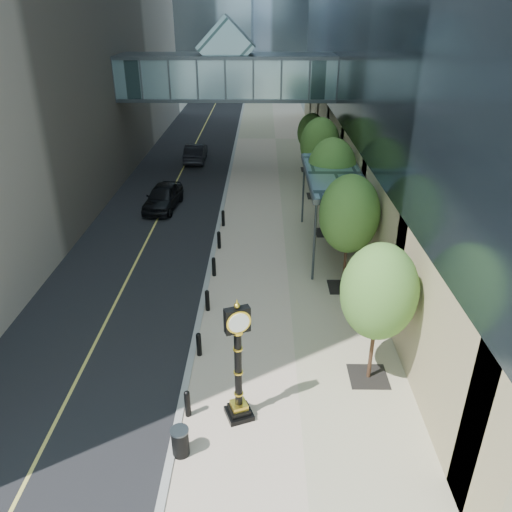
# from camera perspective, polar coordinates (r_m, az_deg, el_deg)

# --- Properties ---
(ground) EXTENTS (320.00, 320.00, 0.00)m
(ground) POSITION_cam_1_polar(r_m,az_deg,el_deg) (16.60, 1.67, -20.36)
(ground) COLOR gray
(ground) RESTS_ON ground
(road) EXTENTS (8.00, 180.00, 0.02)m
(road) POSITION_cam_1_polar(r_m,az_deg,el_deg) (53.19, -6.65, 13.16)
(road) COLOR black
(road) RESTS_ON ground
(sidewalk) EXTENTS (8.00, 180.00, 0.06)m
(sidewalk) POSITION_cam_1_polar(r_m,az_deg,el_deg) (52.77, 2.23, 13.23)
(sidewalk) COLOR #B9A58E
(sidewalk) RESTS_ON ground
(curb) EXTENTS (0.25, 180.00, 0.07)m
(curb) POSITION_cam_1_polar(r_m,az_deg,el_deg) (52.83, -2.23, 13.25)
(curb) COLOR gray
(curb) RESTS_ON ground
(skywalk) EXTENTS (17.00, 4.20, 5.80)m
(skywalk) POSITION_cam_1_polar(r_m,az_deg,el_deg) (39.69, -3.33, 20.08)
(skywalk) COLOR slate
(skywalk) RESTS_ON ground
(entrance_canopy) EXTENTS (3.00, 8.00, 4.38)m
(entrance_canopy) POSITION_cam_1_polar(r_m,az_deg,el_deg) (26.83, 8.95, 9.00)
(entrance_canopy) COLOR #383F44
(entrance_canopy) RESTS_ON ground
(bollard_row) EXTENTS (0.20, 16.20, 0.90)m
(bollard_row) POSITION_cam_1_polar(r_m,az_deg,el_deg) (23.55, -5.18, -3.14)
(bollard_row) COLOR black
(bollard_row) RESTS_ON sidewalk
(street_trees) EXTENTS (2.77, 28.41, 5.70)m
(street_trees) POSITION_cam_1_polar(r_m,az_deg,el_deg) (28.00, 8.85, 8.73)
(street_trees) COLOR black
(street_trees) RESTS_ON sidewalk
(street_clock) EXTENTS (1.06, 1.06, 4.36)m
(street_clock) POSITION_cam_1_polar(r_m,az_deg,el_deg) (16.01, -2.04, -12.91)
(street_clock) COLOR black
(street_clock) RESTS_ON sidewalk
(trash_bin) EXTENTS (0.65, 0.65, 0.90)m
(trash_bin) POSITION_cam_1_polar(r_m,az_deg,el_deg) (16.01, -8.64, -20.32)
(trash_bin) COLOR black
(trash_bin) RESTS_ON sidewalk
(pedestrian) EXTENTS (0.74, 0.59, 1.77)m
(pedestrian) POSITION_cam_1_polar(r_m,az_deg,el_deg) (22.47, 11.56, -3.90)
(pedestrian) COLOR beige
(pedestrian) RESTS_ON sidewalk
(car_near) EXTENTS (2.37, 4.90, 1.61)m
(car_near) POSITION_cam_1_polar(r_m,az_deg,el_deg) (34.04, -10.57, 6.67)
(car_near) COLOR black
(car_near) RESTS_ON road
(car_far) EXTENTS (1.68, 4.72, 1.55)m
(car_far) POSITION_cam_1_polar(r_m,az_deg,el_deg) (44.77, -6.91, 11.66)
(car_far) COLOR black
(car_far) RESTS_ON road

